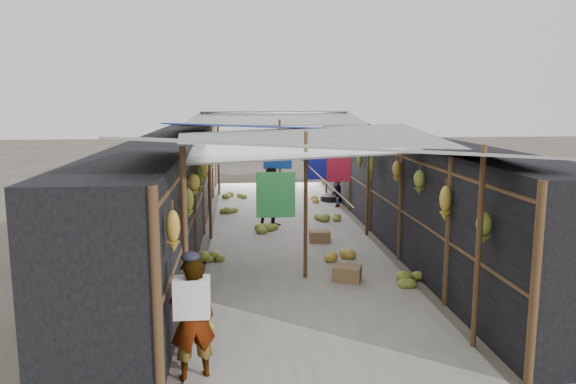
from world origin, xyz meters
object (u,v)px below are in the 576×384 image
object	(u,v)px
shopper_blue	(273,197)
crate_near	(320,237)
vendor_seated	(336,191)
black_basin	(331,198)
vendor_elderly	(192,319)

from	to	relation	value
shopper_blue	crate_near	bearing A→B (deg)	-80.71
shopper_blue	vendor_seated	world-z (taller)	shopper_blue
crate_near	black_basin	distance (m)	5.15
crate_near	vendor_seated	size ratio (longest dim) A/B	0.46
black_basin	vendor_seated	world-z (taller)	vendor_seated
vendor_elderly	shopper_blue	distance (m)	7.78
vendor_elderly	shopper_blue	size ratio (longest dim) A/B	0.95
black_basin	vendor_elderly	bearing A→B (deg)	-107.18
black_basin	vendor_elderly	distance (m)	11.52
shopper_blue	vendor_seated	bearing A→B (deg)	29.78
vendor_elderly	vendor_seated	xyz separation A→B (m)	(3.40, 9.98, -0.22)
crate_near	shopper_blue	size ratio (longest dim) A/B	0.30
shopper_blue	vendor_seated	xyz separation A→B (m)	(2.01, 2.32, -0.26)
black_basin	shopper_blue	xyz separation A→B (m)	(-2.01, -3.33, 0.65)
shopper_blue	vendor_seated	distance (m)	3.09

